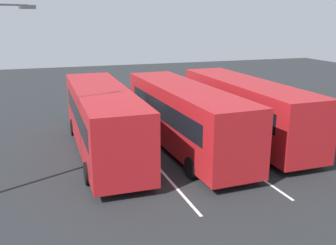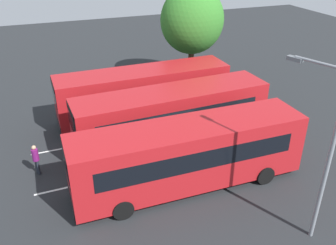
# 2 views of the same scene
# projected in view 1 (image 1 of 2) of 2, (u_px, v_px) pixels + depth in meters

# --- Properties ---
(ground_plane) EXTENTS (69.35, 69.35, 0.00)m
(ground_plane) POSITION_uv_depth(u_px,v_px,m) (176.00, 146.00, 19.67)
(ground_plane) COLOR #232628
(bus_far_left) EXTENTS (10.84, 2.75, 3.16)m
(bus_far_left) POSITION_uv_depth(u_px,v_px,m) (245.00, 108.00, 20.38)
(bus_far_left) COLOR #AD191E
(bus_far_left) RESTS_ON ground
(bus_center_left) EXTENTS (10.89, 2.96, 3.16)m
(bus_center_left) POSITION_uv_depth(u_px,v_px,m) (184.00, 115.00, 18.81)
(bus_center_left) COLOR #AD191E
(bus_center_left) RESTS_ON ground
(bus_center_right) EXTENTS (10.81, 2.64, 3.16)m
(bus_center_right) POSITION_uv_depth(u_px,v_px,m) (102.00, 118.00, 18.25)
(bus_center_right) COLOR #AD191E
(bus_center_right) RESTS_ON ground
(pedestrian) EXTENTS (0.43, 0.43, 1.61)m
(pedestrian) POSITION_uv_depth(u_px,v_px,m) (138.00, 102.00, 25.52)
(pedestrian) COLOR #232833
(pedestrian) RESTS_ON ground
(lane_stripe_outer_left) EXTENTS (14.17, 0.45, 0.01)m
(lane_stripe_outer_left) POSITION_uv_depth(u_px,v_px,m) (208.00, 142.00, 20.22)
(lane_stripe_outer_left) COLOR silver
(lane_stripe_outer_left) RESTS_ON ground
(lane_stripe_inner_left) EXTENTS (14.17, 0.45, 0.01)m
(lane_stripe_inner_left) POSITION_uv_depth(u_px,v_px,m) (142.00, 149.00, 19.11)
(lane_stripe_inner_left) COLOR silver
(lane_stripe_inner_left) RESTS_ON ground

